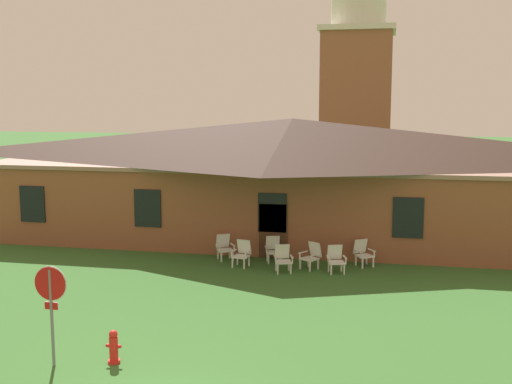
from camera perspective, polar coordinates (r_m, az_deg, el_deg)
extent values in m
cube|color=brown|center=(29.18, 3.24, -0.48)|extent=(25.13, 10.00, 3.20)
cube|color=#926D5E|center=(28.97, 3.27, 2.81)|extent=(25.63, 10.20, 0.16)
pyramid|color=black|center=(28.90, 3.28, 4.77)|extent=(26.14, 10.40, 1.83)
cube|color=black|center=(27.84, -19.34, -1.02)|extent=(1.10, 0.06, 1.50)
cube|color=black|center=(25.62, -9.66, -1.44)|extent=(1.10, 0.06, 1.50)
cube|color=black|center=(24.26, 1.47, -1.87)|extent=(1.10, 0.06, 1.50)
cube|color=black|center=(23.89, 13.42, -2.25)|extent=(1.10, 0.06, 1.50)
cube|color=#422819|center=(24.38, 1.55, -3.51)|extent=(1.10, 0.06, 2.10)
cube|color=#93563D|center=(46.26, 8.95, 7.28)|extent=(4.80, 4.80, 10.65)
cube|color=silver|center=(46.50, 9.10, 14.07)|extent=(5.18, 5.18, 0.36)
cylinder|color=silver|center=(46.65, 9.14, 15.64)|extent=(3.80, 3.80, 2.20)
cylinder|color=slate|center=(15.37, -17.77, -10.69)|extent=(0.07, 0.07, 2.26)
cylinder|color=white|center=(15.15, -17.88, -7.78)|extent=(0.81, 0.05, 0.81)
cylinder|color=#B71414|center=(15.13, -17.93, -7.80)|extent=(0.76, 0.05, 0.76)
cube|color=#B71414|center=(15.28, -17.82, -9.67)|extent=(0.32, 0.04, 0.16)
cube|color=white|center=(15.30, -17.79, -9.65)|extent=(0.34, 0.03, 0.18)
cube|color=white|center=(24.13, -2.07, -5.76)|extent=(0.07, 0.07, 0.36)
cube|color=white|center=(24.00, -3.12, -5.85)|extent=(0.07, 0.07, 0.36)
cube|color=white|center=(24.54, -2.39, -5.52)|extent=(0.07, 0.07, 0.36)
cube|color=white|center=(24.41, -3.42, -5.61)|extent=(0.07, 0.07, 0.36)
cube|color=white|center=(24.22, -2.75, -5.21)|extent=(0.73, 0.73, 0.05)
cube|color=white|center=(24.44, -2.98, -4.37)|extent=(0.54, 0.43, 0.54)
cube|color=white|center=(24.24, -2.09, -4.72)|extent=(0.30, 0.43, 0.03)
cube|color=white|center=(24.12, -1.97, -5.06)|extent=(0.06, 0.06, 0.22)
cube|color=white|center=(24.08, -3.41, -4.82)|extent=(0.30, 0.43, 0.03)
cube|color=white|center=(23.95, -3.29, -5.16)|extent=(0.06, 0.06, 0.22)
cube|color=white|center=(23.01, -1.07, -6.45)|extent=(0.06, 0.06, 0.36)
cube|color=white|center=(23.19, -2.11, -6.34)|extent=(0.06, 0.06, 0.36)
cube|color=white|center=(23.40, -0.63, -6.20)|extent=(0.06, 0.06, 0.36)
cube|color=white|center=(23.58, -1.66, -6.09)|extent=(0.06, 0.06, 0.36)
cube|color=white|center=(23.24, -1.37, -5.78)|extent=(0.63, 0.61, 0.05)
cube|color=white|center=(23.45, -1.07, -4.90)|extent=(0.54, 0.28, 0.54)
cube|color=white|center=(23.07, -0.73, -5.39)|extent=(0.15, 0.47, 0.03)
cube|color=white|center=(22.95, -0.89, -5.75)|extent=(0.05, 0.05, 0.22)
cube|color=white|center=(23.30, -2.05, -5.26)|extent=(0.15, 0.47, 0.03)
cube|color=white|center=(23.18, -2.21, -5.61)|extent=(0.05, 0.05, 0.22)
cube|color=silver|center=(23.74, 2.23, -6.00)|extent=(0.06, 0.06, 0.36)
cube|color=silver|center=(23.68, 1.12, -6.03)|extent=(0.06, 0.06, 0.36)
cube|color=silver|center=(24.17, 2.07, -5.74)|extent=(0.06, 0.06, 0.36)
cube|color=silver|center=(24.10, 0.99, -5.77)|extent=(0.06, 0.06, 0.36)
cube|color=silver|center=(23.87, 1.60, -5.41)|extent=(0.67, 0.66, 0.05)
cube|color=silver|center=(24.10, 1.50, -4.54)|extent=(0.55, 0.34, 0.54)
cube|color=silver|center=(23.85, 2.30, -4.94)|extent=(0.20, 0.46, 0.03)
cube|color=silver|center=(23.72, 2.36, -5.29)|extent=(0.05, 0.05, 0.22)
cube|color=silver|center=(23.77, 0.92, -4.98)|extent=(0.20, 0.46, 0.03)
cube|color=silver|center=(23.64, 0.96, -5.33)|extent=(0.05, 0.05, 0.22)
cube|color=silver|center=(22.39, 3.12, -6.88)|extent=(0.06, 0.06, 0.36)
cube|color=silver|center=(22.32, 1.95, -6.92)|extent=(0.06, 0.06, 0.36)
cube|color=silver|center=(22.81, 2.94, -6.60)|extent=(0.06, 0.06, 0.36)
cube|color=silver|center=(22.74, 1.80, -6.63)|extent=(0.06, 0.06, 0.36)
cube|color=silver|center=(22.51, 2.46, -6.25)|extent=(0.67, 0.66, 0.05)
cube|color=silver|center=(22.74, 2.34, -5.33)|extent=(0.55, 0.34, 0.54)
cube|color=silver|center=(22.49, 3.20, -5.76)|extent=(0.20, 0.46, 0.03)
cube|color=silver|center=(22.36, 3.27, -6.13)|extent=(0.05, 0.05, 0.22)
cube|color=silver|center=(22.40, 1.73, -5.81)|extent=(0.20, 0.46, 0.03)
cube|color=silver|center=(22.27, 1.79, -6.18)|extent=(0.05, 0.05, 0.22)
cube|color=silver|center=(22.74, 4.83, -6.66)|extent=(0.07, 0.07, 0.36)
cube|color=silver|center=(23.03, 3.97, -6.46)|extent=(0.07, 0.07, 0.36)
cube|color=silver|center=(23.06, 5.57, -6.46)|extent=(0.07, 0.07, 0.36)
cube|color=silver|center=(23.35, 4.71, -6.26)|extent=(0.07, 0.07, 0.36)
cube|color=silver|center=(22.99, 4.78, -5.96)|extent=(0.74, 0.73, 0.05)
cube|color=silver|center=(23.15, 5.30, -5.11)|extent=(0.53, 0.45, 0.54)
cube|color=silver|center=(22.75, 5.30, -5.62)|extent=(0.31, 0.42, 0.03)
cube|color=silver|center=(22.65, 5.02, -5.96)|extent=(0.06, 0.06, 0.22)
cube|color=silver|center=(23.12, 4.21, -5.38)|extent=(0.31, 0.42, 0.03)
cube|color=silver|center=(23.03, 3.94, -5.71)|extent=(0.06, 0.06, 0.22)
cube|color=white|center=(22.48, 7.89, -6.88)|extent=(0.06, 0.06, 0.36)
cube|color=white|center=(22.38, 6.73, -6.93)|extent=(0.06, 0.06, 0.36)
cube|color=white|center=(22.90, 7.63, -6.60)|extent=(0.06, 0.06, 0.36)
cube|color=white|center=(22.80, 6.50, -6.64)|extent=(0.06, 0.06, 0.36)
cube|color=white|center=(22.59, 7.20, -6.26)|extent=(0.67, 0.66, 0.05)
cube|color=white|center=(22.81, 7.04, -5.34)|extent=(0.55, 0.33, 0.54)
cube|color=white|center=(22.59, 7.94, -5.77)|extent=(0.19, 0.47, 0.03)
cube|color=white|center=(22.46, 8.03, -6.14)|extent=(0.05, 0.05, 0.22)
cube|color=white|center=(22.46, 6.49, -5.82)|extent=(0.19, 0.47, 0.03)
cube|color=white|center=(22.34, 6.57, -6.19)|extent=(0.05, 0.05, 0.22)
cube|color=white|center=(23.64, 10.43, -6.19)|extent=(0.07, 0.07, 0.36)
cube|color=white|center=(23.39, 9.49, -6.32)|extent=(0.07, 0.07, 0.36)
cube|color=white|center=(24.00, 9.85, -5.96)|extent=(0.07, 0.07, 0.36)
cube|color=white|center=(23.76, 8.91, -6.08)|extent=(0.07, 0.07, 0.36)
cube|color=white|center=(23.65, 9.68, -5.66)|extent=(0.74, 0.74, 0.05)
cube|color=white|center=(23.83, 9.30, -4.80)|extent=(0.53, 0.45, 0.54)
cube|color=white|center=(23.74, 10.31, -5.13)|extent=(0.32, 0.42, 0.03)
cube|color=white|center=(23.63, 10.52, -5.47)|extent=(0.06, 0.06, 0.22)
cube|color=white|center=(23.43, 9.12, -5.28)|extent=(0.32, 0.42, 0.03)
cube|color=white|center=(23.32, 9.33, -5.63)|extent=(0.06, 0.06, 0.22)
cylinder|color=red|center=(15.56, -12.56, -14.55)|extent=(0.28, 0.28, 0.08)
cylinder|color=red|center=(15.44, -12.60, -13.47)|extent=(0.20, 0.20, 0.55)
sphere|color=red|center=(15.32, -12.64, -12.30)|extent=(0.20, 0.20, 0.20)
cylinder|color=red|center=(15.47, -13.06, -13.22)|extent=(0.10, 0.08, 0.08)
cylinder|color=red|center=(15.37, -12.15, -13.34)|extent=(0.10, 0.08, 0.08)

